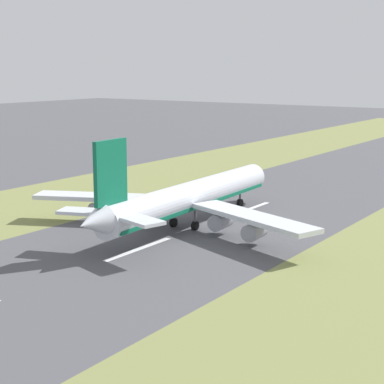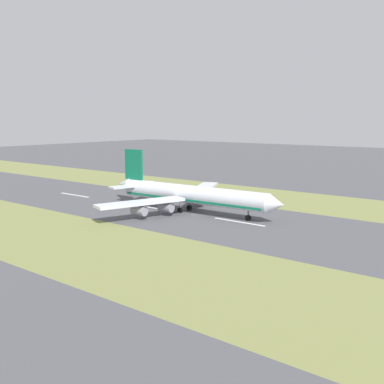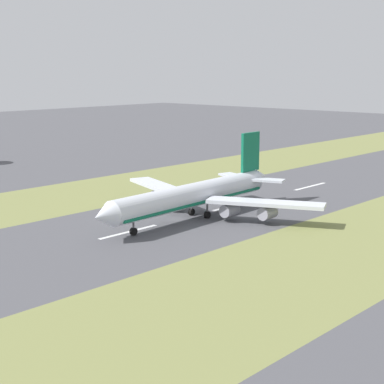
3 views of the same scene
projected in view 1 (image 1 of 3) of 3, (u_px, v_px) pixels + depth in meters
name	position (u px, v px, depth m)	size (l,w,h in m)	color
ground_plane	(209.00, 224.00, 133.62)	(800.00, 800.00, 0.00)	#4C4C51
grass_median_west	(57.00, 199.00, 158.68)	(40.00, 600.00, 0.01)	olive
centreline_dash_mid	(139.00, 249.00, 115.02)	(1.20, 18.00, 0.01)	silver
centreline_dash_far	(249.00, 209.00, 147.35)	(1.20, 18.00, 0.01)	silver
airplane_main_jet	(187.00, 198.00, 129.64)	(64.06, 67.18, 20.20)	silver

